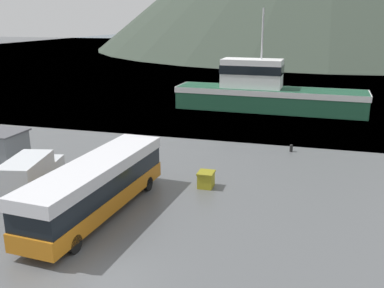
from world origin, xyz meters
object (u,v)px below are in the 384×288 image
Objects in this scene: delivery_van at (31,173)px; storage_bin at (206,179)px; fishing_boat at (265,92)px; dock_kiosk at (1,149)px; tour_bus at (97,184)px.

storage_bin is (10.33, 3.64, -0.71)m from delivery_van.
fishing_boat is (11.29, 28.78, 0.93)m from delivery_van.
dock_kiosk is (-15.45, -0.03, 0.80)m from storage_bin.
tour_bus is at bearing -131.75° from storage_bin.
tour_bus is 31.08m from fishing_boat.
tour_bus is at bearing -8.74° from fishing_boat.
dock_kiosk reaches higher than delivery_van.
storage_bin is at bearing 7.29° from delivery_van.
fishing_boat is 30.06m from dock_kiosk.
storage_bin is (4.82, 5.40, -1.21)m from tour_bus.
delivery_van is at bearing 166.37° from tour_bus.
fishing_boat reaches higher than delivery_van.
storage_bin is 0.34× the size of dock_kiosk.
fishing_boat is at bearing 56.90° from dock_kiosk.
delivery_van reaches higher than storage_bin.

